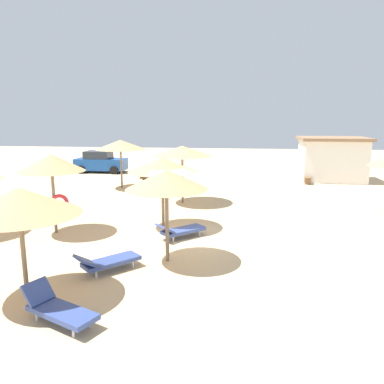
# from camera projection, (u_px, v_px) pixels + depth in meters

# --- Properties ---
(ground_plane) EXTENTS (80.00, 80.00, 0.00)m
(ground_plane) POSITION_uv_depth(u_px,v_px,m) (182.00, 240.00, 14.10)
(ground_plane) COLOR #D1B284
(parasol_0) EXTENTS (2.53, 2.53, 2.91)m
(parasol_0) POSITION_uv_depth(u_px,v_px,m) (166.00, 180.00, 11.55)
(parasol_0) COLOR #75604C
(parasol_0) RESTS_ON ground
(parasol_3) EXTENTS (2.76, 2.76, 2.88)m
(parasol_3) POSITION_uv_depth(u_px,v_px,m) (162.00, 165.00, 15.13)
(parasol_3) COLOR #75604C
(parasol_3) RESTS_ON ground
(parasol_4) EXTENTS (2.96, 2.96, 2.81)m
(parasol_4) POSITION_uv_depth(u_px,v_px,m) (19.00, 202.00, 9.20)
(parasol_4) COLOR #75604C
(parasol_4) RESTS_ON ground
(parasol_5) EXTENTS (3.12, 3.12, 3.02)m
(parasol_5) POSITION_uv_depth(u_px,v_px,m) (120.00, 145.00, 23.68)
(parasol_5) COLOR #75604C
(parasol_5) RESTS_ON ground
(parasol_6) EXTENTS (3.03, 3.03, 2.98)m
(parasol_6) POSITION_uv_depth(u_px,v_px,m) (182.00, 151.00, 19.56)
(parasol_6) COLOR #75604C
(parasol_6) RESTS_ON ground
(parasol_7) EXTENTS (2.51, 2.51, 3.08)m
(parasol_7) POSITION_uv_depth(u_px,v_px,m) (51.00, 164.00, 14.43)
(parasol_7) COLOR #75604C
(parasol_7) RESTS_ON ground
(lounger_0) EXTENTS (1.78, 1.82, 0.66)m
(lounger_0) POSITION_uv_depth(u_px,v_px,m) (107.00, 261.00, 11.17)
(lounger_0) COLOR #33478C
(lounger_0) RESTS_ON ground
(lounger_3) EXTENTS (1.83, 1.77, 0.66)m
(lounger_3) POSITION_uv_depth(u_px,v_px,m) (180.00, 230.00, 14.21)
(lounger_3) COLOR #33478C
(lounger_3) RESTS_ON ground
(lounger_4) EXTENTS (1.95, 1.37, 0.80)m
(lounger_4) POSITION_uv_depth(u_px,v_px,m) (58.00, 309.00, 8.40)
(lounger_4) COLOR #33478C
(lounger_4) RESTS_ON ground
(bench_0) EXTENTS (0.61, 1.54, 0.49)m
(bench_0) POSITION_uv_depth(u_px,v_px,m) (308.00, 178.00, 25.78)
(bench_0) COLOR brown
(bench_0) RESTS_ON ground
(bench_1) EXTENTS (0.44, 1.51, 0.49)m
(bench_1) POSITION_uv_depth(u_px,v_px,m) (144.00, 173.00, 28.05)
(bench_1) COLOR brown
(bench_1) RESTS_ON ground
(bench_2) EXTENTS (0.50, 1.52, 0.49)m
(bench_2) POSITION_uv_depth(u_px,v_px,m) (148.00, 178.00, 25.85)
(bench_2) COLOR brown
(bench_2) RESTS_ON ground
(parked_car) EXTENTS (4.00, 1.98, 1.72)m
(parked_car) POSITION_uv_depth(u_px,v_px,m) (100.00, 162.00, 30.61)
(parked_car) COLOR #194C9E
(parked_car) RESTS_ON ground
(beach_cabana) EXTENTS (4.61, 3.51, 3.03)m
(beach_cabana) POSITION_uv_depth(u_px,v_px,m) (332.00, 159.00, 26.67)
(beach_cabana) COLOR white
(beach_cabana) RESTS_ON ground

